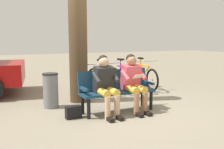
{
  "coord_description": "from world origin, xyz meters",
  "views": [
    {
      "loc": [
        2.29,
        4.65,
        1.54
      ],
      "look_at": [
        0.08,
        -0.27,
        0.75
      ],
      "focal_mm": 40.34,
      "sensor_mm": 36.0,
      "label": 1
    }
  ],
  "objects": [
    {
      "name": "bench",
      "position": [
        0.08,
        -0.05,
        0.51
      ],
      "size": [
        1.62,
        0.55,
        0.87
      ],
      "rotation": [
        0.0,
        0.0,
        0.04
      ],
      "color": "navy",
      "rests_on": "ground"
    },
    {
      "name": "ground_plane",
      "position": [
        0.0,
        0.0,
        0.0
      ],
      "size": [
        40.0,
        40.0,
        0.0
      ],
      "primitive_type": "plane",
      "color": "gray"
    },
    {
      "name": "bicycle_orange",
      "position": [
        -1.03,
        -1.81,
        0.36
      ],
      "size": [
        0.67,
        1.6,
        0.94
      ],
      "rotation": [
        0.0,
        0.0,
        1.91
      ],
      "color": "black",
      "rests_on": "ground"
    },
    {
      "name": "person_companion",
      "position": [
        0.39,
        0.13,
        0.66
      ],
      "size": [
        0.5,
        0.78,
        1.2
      ],
      "rotation": [
        0.0,
        0.0,
        0.04
      ],
      "color": "#262628",
      "rests_on": "ground"
    },
    {
      "name": "litter_bin",
      "position": [
        1.29,
        -0.87,
        0.39
      ],
      "size": [
        0.34,
        0.34,
        0.77
      ],
      "color": "slate",
      "rests_on": "ground"
    },
    {
      "name": "handbag",
      "position": [
        1.05,
        0.08,
        0.12
      ],
      "size": [
        0.31,
        0.16,
        0.24
      ],
      "primitive_type": "cube",
      "rotation": [
        0.0,
        0.0,
        0.08
      ],
      "color": "black",
      "rests_on": "ground"
    },
    {
      "name": "person_reading",
      "position": [
        -0.24,
        0.1,
        0.66
      ],
      "size": [
        0.5,
        0.78,
        1.2
      ],
      "rotation": [
        0.0,
        0.0,
        0.04
      ],
      "color": "#D84C59",
      "rests_on": "ground"
    },
    {
      "name": "bicycle_silver",
      "position": [
        0.28,
        -1.74,
        0.36
      ],
      "size": [
        0.48,
        1.68,
        0.94
      ],
      "rotation": [
        0.0,
        0.0,
        1.51
      ],
      "color": "black",
      "rests_on": "ground"
    },
    {
      "name": "bicycle_black",
      "position": [
        -1.72,
        -1.92,
        0.36
      ],
      "size": [
        0.48,
        1.68,
        0.94
      ],
      "rotation": [
        0.0,
        0.0,
        1.55
      ],
      "color": "black",
      "rests_on": "ground"
    },
    {
      "name": "bicycle_purple",
      "position": [
        -0.37,
        -1.76,
        0.36
      ],
      "size": [
        0.62,
        1.63,
        0.94
      ],
      "rotation": [
        0.0,
        0.0,
        1.86
      ],
      "color": "black",
      "rests_on": "ground"
    },
    {
      "name": "tree_trunk",
      "position": [
        0.56,
        -1.15,
        1.77
      ],
      "size": [
        0.44,
        0.44,
        3.53
      ],
      "primitive_type": "cylinder",
      "color": "#4C3823",
      "rests_on": "ground"
    }
  ]
}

